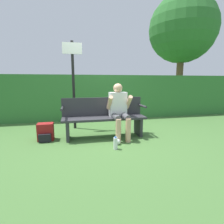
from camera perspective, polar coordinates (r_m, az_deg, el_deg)
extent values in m
plane|color=#426B33|center=(3.98, -2.45, -8.14)|extent=(40.00, 40.00, 0.00)
cube|color=#337033|center=(5.76, -6.00, 4.78)|extent=(12.00, 0.38, 1.44)
cube|color=#2D2D33|center=(3.86, -2.50, -1.99)|extent=(1.84, 0.46, 0.05)
cube|color=#2D2D33|center=(4.03, -3.06, 1.85)|extent=(1.84, 0.04, 0.42)
cube|color=#2D2D33|center=(3.86, -14.26, -5.79)|extent=(0.06, 0.42, 0.41)
cube|color=#2D2D33|center=(4.13, 8.53, -4.58)|extent=(0.06, 0.42, 0.41)
cylinder|color=#2D2D33|center=(3.77, -16.01, 1.08)|extent=(0.05, 0.42, 0.05)
cylinder|color=#2D2D33|center=(4.07, 9.95, 1.95)|extent=(0.05, 0.42, 0.05)
cube|color=silver|center=(3.92, 1.91, 2.54)|extent=(0.38, 0.22, 0.54)
sphere|color=#DBA884|center=(3.89, 1.94, 7.81)|extent=(0.20, 0.20, 0.20)
cylinder|color=#4C4C51|center=(3.72, 1.21, -1.59)|extent=(0.13, 0.46, 0.13)
cylinder|color=#4C4C51|center=(3.77, 4.30, -1.44)|extent=(0.13, 0.46, 0.13)
cylinder|color=#DBA884|center=(3.56, 2.08, -6.18)|extent=(0.11, 0.11, 0.49)
cylinder|color=#DBA884|center=(3.62, 5.31, -5.96)|extent=(0.11, 0.11, 0.49)
cylinder|color=#DBA884|center=(3.74, -0.74, 3.05)|extent=(0.09, 0.33, 0.33)
cylinder|color=#DBA884|center=(3.85, 5.47, 3.20)|extent=(0.09, 0.33, 0.33)
cube|color=maroon|center=(3.98, -20.83, -6.04)|extent=(0.32, 0.23, 0.36)
cube|color=black|center=(3.86, -21.06, -7.95)|extent=(0.24, 0.08, 0.16)
cylinder|color=white|center=(3.26, 1.14, -10.22)|extent=(0.08, 0.08, 0.22)
cylinder|color=#2D66B2|center=(3.22, 1.15, -8.23)|extent=(0.04, 0.04, 0.02)
cylinder|color=black|center=(4.64, -12.45, 8.23)|extent=(0.07, 0.07, 2.22)
cube|color=silver|center=(4.66, -12.90, 19.65)|extent=(0.48, 0.02, 0.27)
cube|color=silver|center=(18.18, -28.05, 6.49)|extent=(2.56, 4.78, 0.60)
cube|color=#333D4C|center=(18.17, -28.18, 8.09)|extent=(1.90, 2.43, 0.42)
cylinder|color=black|center=(19.81, -28.33, 6.16)|extent=(0.30, 0.65, 0.63)
cylinder|color=black|center=(19.13, -23.93, 6.40)|extent=(0.30, 0.65, 0.63)
cylinder|color=black|center=(17.35, -32.48, 5.42)|extent=(0.30, 0.65, 0.63)
cylinder|color=black|center=(16.57, -27.61, 5.70)|extent=(0.30, 0.65, 0.63)
cylinder|color=brown|center=(9.57, 21.09, 10.20)|extent=(0.33, 0.33, 2.76)
sphere|color=#2D6B2D|center=(9.88, 22.02, 23.84)|extent=(3.19, 3.19, 3.19)
sphere|color=silver|center=(3.50, 1.83, -9.69)|extent=(0.11, 0.11, 0.11)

